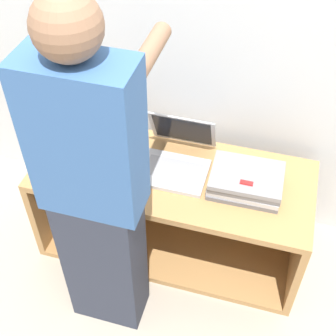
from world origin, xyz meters
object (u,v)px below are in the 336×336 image
object	(u,v)px
laptop_stack_left	(104,154)
laptop_stack_right	(246,181)
person	(95,194)
laptop_open	(176,158)

from	to	relation	value
laptop_stack_left	laptop_stack_right	bearing A→B (deg)	0.16
person	laptop_stack_right	bearing A→B (deg)	40.05
laptop_stack_left	person	distance (m)	0.55
laptop_open	laptop_stack_right	distance (m)	0.37
laptop_stack_right	laptop_stack_left	bearing A→B (deg)	-179.84
laptop_open	laptop_stack_right	bearing A→B (deg)	-9.16
laptop_open	person	bearing A→B (deg)	-110.15
laptop_stack_left	laptop_stack_right	size ratio (longest dim) A/B	1.00
laptop_stack_left	person	xyz separation A→B (m)	(0.17, -0.46, 0.24)
person	laptop_stack_left	bearing A→B (deg)	110.47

